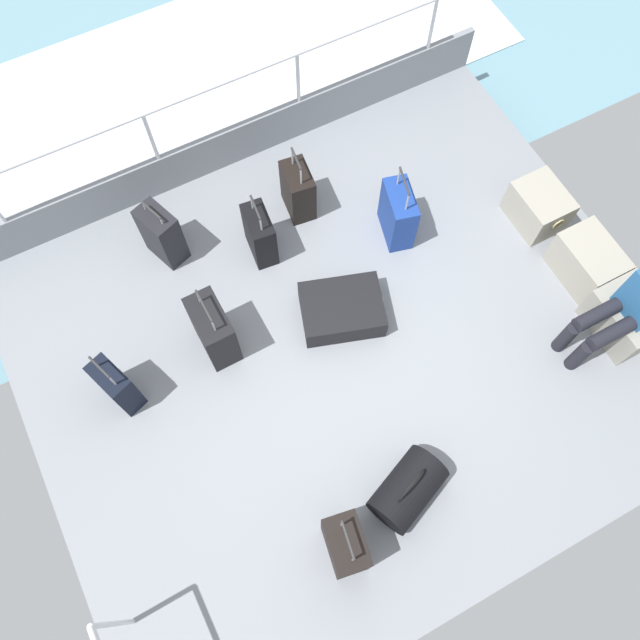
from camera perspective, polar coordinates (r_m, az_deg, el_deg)
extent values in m
cube|color=gray|center=(5.51, 2.12, -2.39)|extent=(4.40, 5.20, 0.06)
cube|color=gray|center=(6.29, -7.63, 15.05)|extent=(0.06, 5.20, 0.45)
cylinder|color=silver|center=(6.07, -26.16, 8.08)|extent=(0.04, 0.04, 1.00)
cylinder|color=silver|center=(6.00, -14.13, 13.95)|extent=(0.04, 0.04, 1.00)
cylinder|color=silver|center=(6.25, -1.88, 19.06)|extent=(0.04, 0.04, 1.00)
cylinder|color=silver|center=(6.77, 9.53, 22.88)|extent=(0.04, 0.04, 1.00)
cylinder|color=silver|center=(5.71, -8.64, 19.85)|extent=(0.04, 4.16, 0.04)
cylinder|color=silver|center=(4.83, -17.68, -24.08)|extent=(0.04, 0.04, 0.95)
cube|color=white|center=(7.64, -11.82, 19.68)|extent=(2.40, 7.28, 0.01)
cube|color=#9E9989|center=(6.20, 18.64, 9.42)|extent=(0.50, 0.39, 0.38)
torus|color=tan|center=(6.23, 17.51, 11.63)|extent=(0.02, 0.12, 0.12)
torus|color=tan|center=(6.07, 20.22, 7.91)|extent=(0.02, 0.12, 0.12)
cube|color=#9E9989|center=(6.03, 22.40, 4.76)|extent=(0.56, 0.39, 0.41)
torus|color=tan|center=(6.04, 21.10, 7.33)|extent=(0.02, 0.12, 0.12)
torus|color=tan|center=(5.91, 24.27, 2.87)|extent=(0.02, 0.12, 0.12)
cube|color=gray|center=(5.93, 25.32, 0.21)|extent=(0.57, 0.45, 0.40)
torus|color=tan|center=(5.90, 23.99, 2.85)|extent=(0.02, 0.12, 0.12)
cylinder|color=black|center=(5.53, 24.22, -1.10)|extent=(0.12, 0.40, 0.12)
cylinder|color=black|center=(5.64, 21.81, -2.92)|extent=(0.11, 0.11, 0.40)
cylinder|color=black|center=(5.55, 23.16, 0.41)|extent=(0.12, 0.40, 0.12)
cylinder|color=black|center=(5.66, 20.78, -1.43)|extent=(0.11, 0.11, 0.40)
cube|color=black|center=(5.28, -9.34, -0.89)|extent=(0.46, 0.26, 0.59)
cylinder|color=#A5A8AD|center=(5.00, -10.65, 2.05)|extent=(0.02, 0.02, 0.18)
cylinder|color=#A5A8AD|center=(4.88, -9.34, -0.47)|extent=(0.02, 0.02, 0.18)
cylinder|color=#2D2D2D|center=(4.86, -10.17, 1.23)|extent=(0.29, 0.02, 0.02)
cube|color=green|center=(5.22, -8.19, 0.06)|extent=(0.05, 0.01, 0.08)
cube|color=black|center=(4.85, 2.26, -19.19)|extent=(0.42, 0.31, 0.56)
cylinder|color=#A5A8AD|center=(4.49, 1.94, -17.45)|extent=(0.02, 0.02, 0.17)
cylinder|color=#A5A8AD|center=(4.48, 2.95, -20.25)|extent=(0.02, 0.02, 0.17)
cylinder|color=#2D2D2D|center=(4.40, 2.49, -18.76)|extent=(0.25, 0.06, 0.02)
cube|color=silver|center=(4.82, 3.78, -18.67)|extent=(0.05, 0.01, 0.08)
cube|color=black|center=(5.77, -13.71, 7.30)|extent=(0.40, 0.32, 0.59)
cylinder|color=#A5A8AD|center=(5.55, -15.19, 9.66)|extent=(0.02, 0.02, 0.08)
cylinder|color=#A5A8AD|center=(5.44, -13.77, 8.47)|extent=(0.02, 0.02, 0.08)
cylinder|color=#2D2D2D|center=(5.46, -14.59, 9.30)|extent=(0.22, 0.09, 0.02)
cube|color=white|center=(5.75, -12.99, 8.30)|extent=(0.05, 0.02, 0.08)
cube|color=black|center=(5.33, -17.44, -5.52)|extent=(0.39, 0.29, 0.52)
cylinder|color=#A5A8AD|center=(5.06, -19.26, -3.50)|extent=(0.02, 0.02, 0.18)
cylinder|color=#A5A8AD|center=(4.97, -17.80, -5.07)|extent=(0.02, 0.02, 0.18)
cylinder|color=#2D2D2D|center=(4.94, -18.84, -3.94)|extent=(0.22, 0.09, 0.02)
cube|color=white|center=(5.24, -16.98, -4.43)|extent=(0.05, 0.02, 0.08)
cube|color=black|center=(5.90, -1.95, 11.28)|extent=(0.38, 0.27, 0.52)
cylinder|color=#A5A8AD|center=(5.66, -2.45, 14.18)|extent=(0.02, 0.02, 0.20)
cylinder|color=#A5A8AD|center=(5.54, -1.68, 12.54)|extent=(0.02, 0.02, 0.20)
cylinder|color=#2D2D2D|center=(5.52, -2.10, 13.99)|extent=(0.24, 0.05, 0.02)
cube|color=green|center=(5.79, -0.89, 12.48)|extent=(0.05, 0.01, 0.08)
cube|color=black|center=(5.67, -5.30, 7.45)|extent=(0.39, 0.24, 0.53)
cylinder|color=#A5A8AD|center=(5.44, -6.01, 10.25)|extent=(0.02, 0.02, 0.16)
cylinder|color=#A5A8AD|center=(5.32, -5.22, 8.39)|extent=(0.02, 0.02, 0.16)
cylinder|color=#2D2D2D|center=(5.31, -5.70, 9.81)|extent=(0.24, 0.05, 0.02)
cube|color=silver|center=(5.62, -4.36, 8.15)|extent=(0.05, 0.01, 0.08)
cube|color=black|center=(5.48, 1.93, 0.92)|extent=(0.70, 0.80, 0.25)
cube|color=silver|center=(5.47, 5.50, 1.68)|extent=(0.05, 0.02, 0.08)
cube|color=navy|center=(5.78, 6.85, 9.20)|extent=(0.47, 0.32, 0.55)
cylinder|color=#A5A8AD|center=(5.53, 6.93, 12.44)|extent=(0.02, 0.02, 0.22)
cylinder|color=#A5A8AD|center=(5.40, 7.68, 10.26)|extent=(0.02, 0.02, 0.22)
cylinder|color=#2D2D2D|center=(5.37, 7.44, 12.02)|extent=(0.27, 0.09, 0.02)
cube|color=white|center=(5.78, 7.97, 9.55)|extent=(0.05, 0.02, 0.08)
cylinder|color=black|center=(5.04, 7.72, -14.54)|extent=(0.54, 0.66, 0.35)
torus|color=black|center=(4.86, 8.00, -14.20)|extent=(0.13, 0.28, 0.30)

